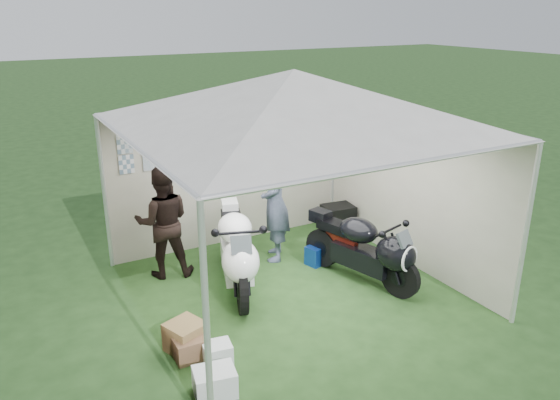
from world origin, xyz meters
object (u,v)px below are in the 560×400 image
at_px(paddock_stand, 318,254).
at_px(crate_2, 217,353).
at_px(motorcycle_black, 367,248).
at_px(equipment_box, 338,220).
at_px(crate_3, 191,348).
at_px(canopy_tent, 293,104).
at_px(person_blue_jacket, 275,203).
at_px(crate_1, 186,337).
at_px(person_dark_jacket, 163,222).
at_px(crate_0, 215,382).
at_px(motorcycle_white, 237,249).

bearing_deg(paddock_stand, crate_2, -146.06).
distance_m(motorcycle_black, equipment_box, 1.81).
distance_m(equipment_box, crate_3, 4.07).
bearing_deg(equipment_box, canopy_tent, -141.58).
bearing_deg(canopy_tent, person_blue_jacket, 73.31).
distance_m(equipment_box, crate_1, 3.98).
distance_m(person_dark_jacket, person_blue_jacket, 1.69).
bearing_deg(crate_1, crate_3, -90.00).
xyz_separation_m(canopy_tent, paddock_stand, (0.79, 0.54, -2.43)).
bearing_deg(motorcycle_black, crate_2, 179.74).
relative_size(crate_0, crate_3, 1.11).
bearing_deg(person_dark_jacket, crate_0, 99.22).
bearing_deg(crate_1, person_dark_jacket, 78.63).
xyz_separation_m(motorcycle_white, equipment_box, (2.33, 0.94, -0.33)).
xyz_separation_m(paddock_stand, equipment_box, (0.91, 0.81, 0.11)).
xyz_separation_m(canopy_tent, person_dark_jacket, (-1.36, 1.30, -1.75)).
relative_size(person_dark_jacket, crate_3, 4.39).
distance_m(person_dark_jacket, crate_3, 2.26).
xyz_separation_m(canopy_tent, equipment_box, (1.70, 1.35, -2.32)).
height_order(person_dark_jacket, person_blue_jacket, person_blue_jacket).
height_order(canopy_tent, equipment_box, canopy_tent).
height_order(crate_0, crate_2, crate_0).
relative_size(motorcycle_black, person_blue_jacket, 1.04).
xyz_separation_m(paddock_stand, person_dark_jacket, (-2.15, 0.76, 0.68)).
relative_size(crate_0, crate_1, 1.08).
distance_m(canopy_tent, equipment_box, 3.18).
bearing_deg(equipment_box, crate_3, -147.94).
bearing_deg(canopy_tent, equipment_box, 38.42).
distance_m(person_blue_jacket, crate_3, 2.87).
height_order(paddock_stand, crate_1, crate_1).
height_order(paddock_stand, person_blue_jacket, person_blue_jacket).
relative_size(motorcycle_black, crate_1, 4.96).
relative_size(paddock_stand, crate_3, 1.03).
bearing_deg(crate_0, motorcycle_white, 59.51).
relative_size(paddock_stand, person_blue_jacket, 0.21).
distance_m(canopy_tent, person_dark_jacket, 2.57).
height_order(motorcycle_white, crate_3, motorcycle_white).
distance_m(paddock_stand, person_blue_jacket, 1.03).
relative_size(crate_1, crate_3, 1.03).
distance_m(crate_1, crate_2, 0.45).
xyz_separation_m(motorcycle_black, crate_0, (-2.78, -1.18, -0.39)).
relative_size(motorcycle_black, crate_3, 5.08).
bearing_deg(crate_3, person_blue_jacket, 41.79).
distance_m(motorcycle_black, person_dark_jacket, 2.90).
bearing_deg(crate_3, crate_0, -90.00).
xyz_separation_m(motorcycle_black, person_dark_jacket, (-2.39, 1.61, 0.29)).
bearing_deg(motorcycle_black, canopy_tent, 147.36).
xyz_separation_m(motorcycle_black, paddock_stand, (-0.24, 0.85, -0.39)).
height_order(motorcycle_black, crate_3, motorcycle_black).
xyz_separation_m(equipment_box, crate_1, (-3.45, -1.99, -0.09)).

